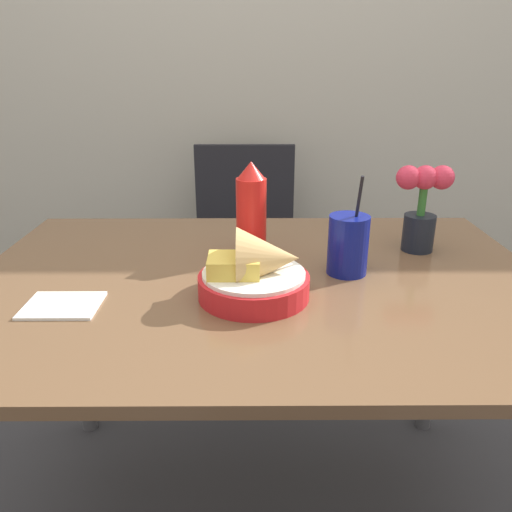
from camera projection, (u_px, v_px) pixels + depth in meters
The scene contains 8 objects.
wall_window at pixel (255, 26), 2.03m from camera, with size 7.00×0.06×2.60m.
dining_table at pixel (258, 312), 1.12m from camera, with size 1.25×0.88×0.72m.
chair_far_window at pixel (245, 236), 2.01m from camera, with size 0.40×0.40×0.86m.
food_basket at pixel (258, 273), 0.98m from camera, with size 0.22×0.22×0.14m.
ketchup_bottle at pixel (251, 211), 1.17m from camera, with size 0.07×0.07×0.23m.
drink_cup at pixel (348, 247), 1.09m from camera, with size 0.09×0.09×0.22m.
flower_vase at pixel (422, 205), 1.20m from camera, with size 0.14×0.08×0.21m.
napkin at pixel (63, 305), 0.95m from camera, with size 0.14×0.11×0.01m.
Camera 1 is at (-0.01, -1.00, 1.16)m, focal length 35.00 mm.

